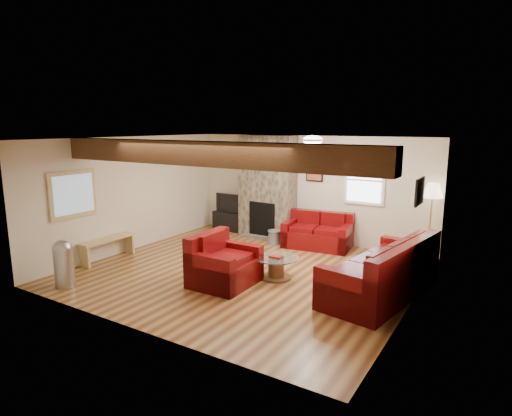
{
  "coord_description": "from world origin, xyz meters",
  "views": [
    {
      "loc": [
        4.23,
        -6.5,
        2.75
      ],
      "look_at": [
        -0.03,
        0.4,
        1.17
      ],
      "focal_mm": 30.0,
      "sensor_mm": 36.0,
      "label": 1
    }
  ],
  "objects_px": {
    "floor_lamp": "(433,195)",
    "television": "(232,203)",
    "sofa_three": "(381,267)",
    "loveseat": "(318,231)",
    "armchair_red": "(225,260)",
    "coffee_table": "(276,268)",
    "tv_cabinet": "(232,221)"
  },
  "relations": [
    {
      "from": "tv_cabinet",
      "to": "television",
      "type": "xyz_separation_m",
      "value": [
        0.0,
        0.0,
        0.49
      ]
    },
    {
      "from": "loveseat",
      "to": "coffee_table",
      "type": "distance_m",
      "value": 2.26
    },
    {
      "from": "loveseat",
      "to": "tv_cabinet",
      "type": "relative_size",
      "value": 1.49
    },
    {
      "from": "armchair_red",
      "to": "tv_cabinet",
      "type": "xyz_separation_m",
      "value": [
        -2.12,
        3.26,
        -0.19
      ]
    },
    {
      "from": "armchair_red",
      "to": "coffee_table",
      "type": "bearing_deg",
      "value": -41.67
    },
    {
      "from": "sofa_three",
      "to": "television",
      "type": "distance_m",
      "value": 5.14
    },
    {
      "from": "television",
      "to": "floor_lamp",
      "type": "bearing_deg",
      "value": 0.23
    },
    {
      "from": "floor_lamp",
      "to": "television",
      "type": "bearing_deg",
      "value": -179.77
    },
    {
      "from": "armchair_red",
      "to": "floor_lamp",
      "type": "bearing_deg",
      "value": -41.07
    },
    {
      "from": "sofa_three",
      "to": "floor_lamp",
      "type": "relative_size",
      "value": 1.52
    },
    {
      "from": "loveseat",
      "to": "floor_lamp",
      "type": "bearing_deg",
      "value": 0.75
    },
    {
      "from": "sofa_three",
      "to": "coffee_table",
      "type": "distance_m",
      "value": 1.86
    },
    {
      "from": "sofa_three",
      "to": "tv_cabinet",
      "type": "xyz_separation_m",
      "value": [
        -4.58,
        2.32,
        -0.22
      ]
    },
    {
      "from": "television",
      "to": "floor_lamp",
      "type": "relative_size",
      "value": 0.53
    },
    {
      "from": "coffee_table",
      "to": "television",
      "type": "relative_size",
      "value": 0.97
    },
    {
      "from": "television",
      "to": "tv_cabinet",
      "type": "bearing_deg",
      "value": 0.0
    },
    {
      "from": "sofa_three",
      "to": "coffee_table",
      "type": "xyz_separation_m",
      "value": [
        -1.83,
        -0.22,
        -0.27
      ]
    },
    {
      "from": "tv_cabinet",
      "to": "floor_lamp",
      "type": "distance_m",
      "value": 5.02
    },
    {
      "from": "sofa_three",
      "to": "loveseat",
      "type": "relative_size",
      "value": 1.65
    },
    {
      "from": "sofa_three",
      "to": "armchair_red",
      "type": "distance_m",
      "value": 2.63
    },
    {
      "from": "sofa_three",
      "to": "tv_cabinet",
      "type": "height_order",
      "value": "sofa_three"
    },
    {
      "from": "armchair_red",
      "to": "tv_cabinet",
      "type": "relative_size",
      "value": 1.1
    },
    {
      "from": "armchair_red",
      "to": "coffee_table",
      "type": "xyz_separation_m",
      "value": [
        0.62,
        0.72,
        -0.24
      ]
    },
    {
      "from": "sofa_three",
      "to": "loveseat",
      "type": "xyz_separation_m",
      "value": [
        -2.0,
        2.02,
        -0.08
      ]
    },
    {
      "from": "sofa_three",
      "to": "television",
      "type": "bearing_deg",
      "value": -107.38
    },
    {
      "from": "coffee_table",
      "to": "television",
      "type": "height_order",
      "value": "television"
    },
    {
      "from": "loveseat",
      "to": "coffee_table",
      "type": "xyz_separation_m",
      "value": [
        0.17,
        -2.24,
        -0.19
      ]
    },
    {
      "from": "armchair_red",
      "to": "floor_lamp",
      "type": "relative_size",
      "value": 0.68
    },
    {
      "from": "tv_cabinet",
      "to": "floor_lamp",
      "type": "relative_size",
      "value": 0.62
    },
    {
      "from": "coffee_table",
      "to": "television",
      "type": "xyz_separation_m",
      "value": [
        -2.75,
        2.54,
        0.54
      ]
    },
    {
      "from": "coffee_table",
      "to": "tv_cabinet",
      "type": "height_order",
      "value": "tv_cabinet"
    },
    {
      "from": "coffee_table",
      "to": "floor_lamp",
      "type": "xyz_separation_m",
      "value": [
        2.15,
        2.56,
        1.17
      ]
    }
  ]
}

